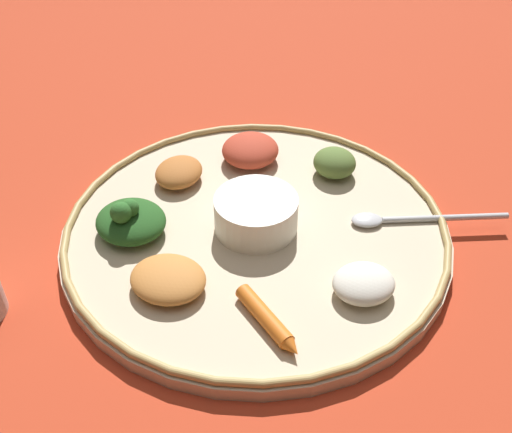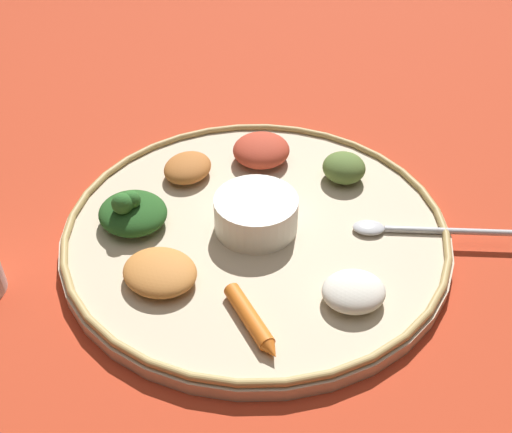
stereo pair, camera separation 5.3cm
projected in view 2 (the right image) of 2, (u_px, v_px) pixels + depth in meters
The scene contains 12 objects.
ground_plane at pixel (256, 237), 0.67m from camera, with size 2.40×2.40×0.00m, color #B7381E.
platter at pixel (256, 232), 0.67m from camera, with size 0.42×0.42×0.01m, color #C6B293.
platter_rim at pixel (256, 225), 0.66m from camera, with size 0.41×0.41×0.01m, color tan.
center_bowl at pixel (256, 212), 0.65m from camera, with size 0.09×0.09×0.04m.
spoon at pixel (408, 229), 0.66m from camera, with size 0.13×0.14×0.01m.
greens_pile at pixel (132, 212), 0.66m from camera, with size 0.08×0.08×0.05m.
carrot_near_spoon at pixel (252, 320), 0.55m from camera, with size 0.09×0.04×0.02m.
mound_chickpea at pixel (185, 169), 0.73m from camera, with size 0.06×0.05×0.02m, color #B2662D.
mound_rice_white at pixel (356, 290), 0.58m from camera, with size 0.06×0.05×0.02m, color silver.
mound_collards at pixel (342, 166), 0.72m from camera, with size 0.05×0.05×0.03m, color #567033.
mound_berbere_red at pixel (261, 150), 0.75m from camera, with size 0.07×0.07×0.03m, color #B73D28.
mound_squash at pixel (162, 274), 0.59m from camera, with size 0.08×0.07×0.02m, color #C67A38.
Camera 2 is at (-0.38, 0.33, 0.45)m, focal length 43.06 mm.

